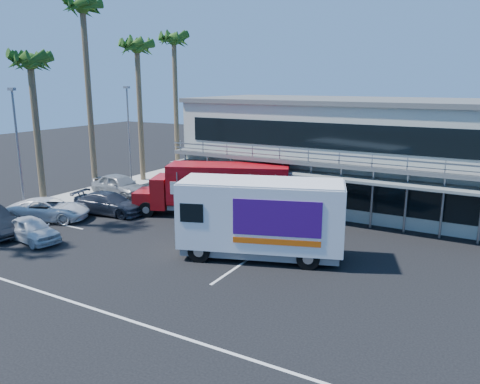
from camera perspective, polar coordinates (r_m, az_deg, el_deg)
The scene contains 15 objects.
ground at distance 22.89m, azimuth -5.10°, elevation -8.38°, with size 120.00×120.00×0.00m, color black.
building at distance 34.00m, azimuth 13.57°, elevation 4.85°, with size 22.40×12.00×7.30m.
curb_strip at distance 36.86m, azimuth -19.19°, elevation -0.55°, with size 3.00×32.00×0.16m, color #A5A399.
palm_c at distance 33.94m, azimuth -24.16°, elevation 13.49°, with size 2.80×2.80×10.75m.
palm_d at distance 37.63m, azimuth -18.56°, elevation 19.32°, with size 2.80×2.80×14.75m.
palm_e at distance 40.67m, azimuth -12.42°, elevation 16.02°, with size 2.80×2.80×12.25m.
palm_f at distance 45.23m, azimuth -8.04°, elevation 17.03°, with size 2.80×2.80×13.25m.
light_pole_near at distance 32.43m, azimuth -25.45°, elevation 5.05°, with size 0.50×0.25×8.09m.
light_pole_far at distance 38.99m, azimuth -13.39°, elevation 7.16°, with size 0.50×0.25×8.09m.
red_truck at distance 29.97m, azimuth -2.71°, elevation 0.54°, with size 10.00×5.84×3.33m.
white_van at distance 22.71m, azimuth 2.56°, elevation -3.07°, with size 8.31×5.14×3.84m.
parked_car_a at distance 27.73m, azimuth -24.04°, elevation -4.17°, with size 1.56×3.88×1.32m, color silver.
parked_car_c at distance 31.50m, azimuth -22.29°, elevation -1.96°, with size 2.28×4.95×1.37m, color silver.
parked_car_d at distance 31.64m, azimuth -15.66°, elevation -1.34°, with size 1.98×4.87×1.41m, color #272B35.
parked_car_e at distance 36.18m, azimuth -14.42°, elevation 0.78°, with size 2.01×5.01×1.71m, color gray.
Camera 1 is at (12.18, -17.45, 8.44)m, focal length 35.00 mm.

